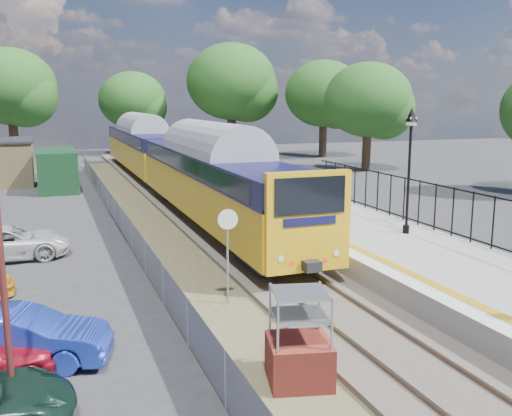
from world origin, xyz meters
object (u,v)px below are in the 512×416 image
victorian_lamp_north (410,141)px  car_blue (19,338)px  train (168,156)px  brick_plinth (299,340)px  car_white (7,243)px  speed_sign (228,241)px

victorian_lamp_north → car_blue: victorian_lamp_north is taller
train → brick_plinth: (-2.50, -25.30, -1.37)m
victorian_lamp_north → train: bearing=106.6°
train → car_white: 15.72m
car_blue → car_white: bearing=20.0°
brick_plinth → speed_sign: (0.00, 4.82, 0.94)m
speed_sign → car_blue: 5.87m
brick_plinth → car_blue: (-5.39, 2.89, -0.33)m
speed_sign → car_white: size_ratio=0.64×
car_white → victorian_lamp_north: bearing=-109.8°
speed_sign → brick_plinth: bearing=-81.7°
train → car_blue: (-7.89, -22.41, -1.71)m
brick_plinth → speed_sign: bearing=90.0°
speed_sign → car_blue: speed_sign is taller
train → brick_plinth: 25.47m
victorian_lamp_north → train: victorian_lamp_north is taller
train → speed_sign: train is taller
victorian_lamp_north → speed_sign: victorian_lamp_north is taller
victorian_lamp_north → speed_sign: 8.61m
speed_sign → car_white: bearing=137.8°
train → car_white: (-8.65, -13.01, -1.73)m
speed_sign → train: bearing=91.4°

